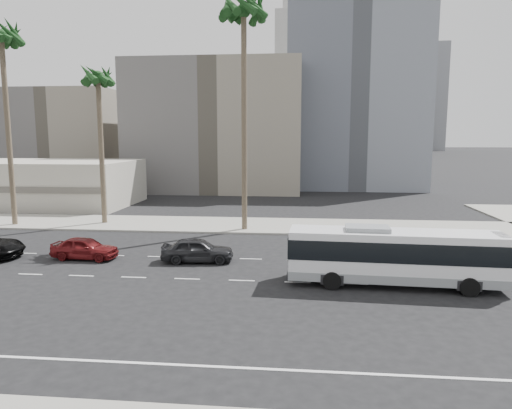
# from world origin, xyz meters

# --- Properties ---
(ground) EXTENTS (700.00, 700.00, 0.00)m
(ground) POSITION_xyz_m (0.00, 0.00, 0.00)
(ground) COLOR black
(ground) RESTS_ON ground
(sidewalk_north) EXTENTS (120.00, 7.00, 0.15)m
(sidewalk_north) POSITION_xyz_m (0.00, 15.50, 0.07)
(sidewalk_north) COLOR gray
(sidewalk_north) RESTS_ON ground
(commercial_low) EXTENTS (22.00, 12.16, 5.00)m
(commercial_low) POSITION_xyz_m (-30.00, 25.99, 2.50)
(commercial_low) COLOR #B0AA9B
(commercial_low) RESTS_ON ground
(midrise_beige_west) EXTENTS (24.00, 18.00, 18.00)m
(midrise_beige_west) POSITION_xyz_m (-12.00, 45.00, 9.00)
(midrise_beige_west) COLOR slate
(midrise_beige_west) RESTS_ON ground
(midrise_gray_center) EXTENTS (20.00, 20.00, 26.00)m
(midrise_gray_center) POSITION_xyz_m (8.00, 52.00, 13.00)
(midrise_gray_center) COLOR slate
(midrise_gray_center) RESTS_ON ground
(midrise_beige_far) EXTENTS (18.00, 16.00, 15.00)m
(midrise_beige_far) POSITION_xyz_m (-38.00, 50.00, 7.50)
(midrise_beige_far) COLOR slate
(midrise_beige_far) RESTS_ON ground
(civic_tower) EXTENTS (42.00, 42.00, 129.00)m
(civic_tower) POSITION_xyz_m (-2.00, 250.00, 38.83)
(civic_tower) COLOR silver
(civic_tower) RESTS_ON ground
(highrise_right) EXTENTS (26.00, 26.00, 70.00)m
(highrise_right) POSITION_xyz_m (45.00, 230.00, 35.00)
(highrise_right) COLOR slate
(highrise_right) RESTS_ON ground
(highrise_far) EXTENTS (22.00, 22.00, 60.00)m
(highrise_far) POSITION_xyz_m (70.00, 260.00, 30.00)
(highrise_far) COLOR slate
(highrise_far) RESTS_ON ground
(city_bus) EXTENTS (10.92, 3.03, 3.10)m
(city_bus) POSITION_xyz_m (4.95, -0.03, 1.63)
(city_bus) COLOR silver
(city_bus) RESTS_ON ground
(car_a) EXTENTS (2.21, 4.58, 1.51)m
(car_a) POSITION_xyz_m (-6.21, 3.57, 0.75)
(car_a) COLOR black
(car_a) RESTS_ON ground
(car_b) EXTENTS (1.93, 4.25, 1.42)m
(car_b) POSITION_xyz_m (-13.47, 3.55, 0.71)
(car_b) COLOR maroon
(car_b) RESTS_ON ground
(palm_near) EXTENTS (5.57, 5.57, 18.73)m
(palm_near) POSITION_xyz_m (-4.49, 13.48, 16.97)
(palm_near) COLOR brown
(palm_near) RESTS_ON ground
(palm_mid) EXTENTS (4.46, 4.46, 13.81)m
(palm_mid) POSITION_xyz_m (-17.20, 15.17, 12.42)
(palm_mid) COLOR brown
(palm_mid) RESTS_ON ground
(palm_far) EXTENTS (4.99, 4.99, 17.17)m
(palm_far) POSITION_xyz_m (-24.68, 13.71, 15.60)
(palm_far) COLOR brown
(palm_far) RESTS_ON ground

